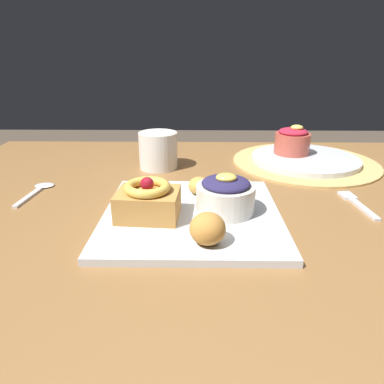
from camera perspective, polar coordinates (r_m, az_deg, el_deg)
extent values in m
cube|color=brown|center=(0.69, 4.79, -2.75)|extent=(1.28, 0.90, 0.04)
cylinder|color=brown|center=(1.28, -22.75, -10.37)|extent=(0.07, 0.07, 0.69)
cylinder|color=brown|center=(1.32, 28.08, -10.31)|extent=(0.07, 0.07, 0.69)
cylinder|color=tan|center=(0.94, 17.81, 4.65)|extent=(0.36, 0.36, 0.00)
cube|color=silver|center=(0.60, -0.03, -3.72)|extent=(0.30, 0.30, 0.01)
cube|color=#B77F3D|center=(0.58, -7.14, -1.98)|extent=(0.10, 0.08, 0.05)
torus|color=#E5BC4C|center=(0.56, -7.29, 0.79)|extent=(0.08, 0.08, 0.01)
sphere|color=maroon|center=(0.56, -7.31, 1.32)|extent=(0.02, 0.02, 0.02)
cylinder|color=silver|center=(0.59, 5.10, -1.07)|extent=(0.10, 0.10, 0.05)
ellipsoid|color=#28234C|center=(0.58, 5.19, 1.42)|extent=(0.08, 0.08, 0.02)
ellipsoid|color=#E5CC56|center=(0.57, 6.00, 2.36)|extent=(0.03, 0.03, 0.01)
ellipsoid|color=gold|center=(0.67, 1.15, 1.17)|extent=(0.04, 0.04, 0.03)
ellipsoid|color=#BC7F38|center=(0.50, 2.54, -5.96)|extent=(0.05, 0.05, 0.05)
cylinder|color=silver|center=(0.94, 17.88, 5.14)|extent=(0.27, 0.27, 0.01)
cylinder|color=#B24C3D|center=(0.95, 15.96, 7.59)|extent=(0.09, 0.09, 0.05)
ellipsoid|color=#A31E33|center=(0.94, 16.15, 9.38)|extent=(0.07, 0.07, 0.02)
ellipsoid|color=#E5CC56|center=(0.94, 16.70, 10.01)|extent=(0.03, 0.03, 0.01)
cube|color=silver|center=(0.70, 26.17, -2.50)|extent=(0.02, 0.09, 0.00)
cube|color=silver|center=(0.75, 23.94, -0.54)|extent=(0.03, 0.04, 0.00)
cube|color=silver|center=(0.75, -25.05, -0.74)|extent=(0.02, 0.10, 0.00)
ellipsoid|color=silver|center=(0.80, -22.86, 1.01)|extent=(0.04, 0.03, 0.00)
cylinder|color=silver|center=(0.85, -5.51, 6.76)|extent=(0.09, 0.09, 0.09)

